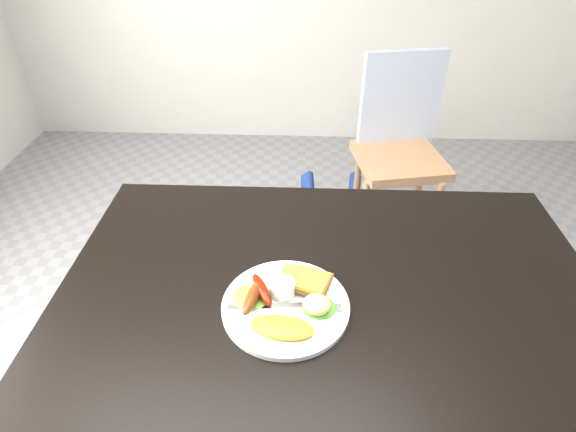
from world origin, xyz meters
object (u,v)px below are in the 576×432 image
(dining_chair, at_px, (399,160))
(plate, at_px, (286,306))
(dining_table, at_px, (329,294))
(person, at_px, (364,167))

(dining_chair, bearing_deg, plate, -122.46)
(dining_table, relative_size, dining_chair, 3.23)
(dining_chair, height_order, plate, plate)
(plate, bearing_deg, dining_chair, 68.30)
(dining_table, height_order, plate, plate)
(dining_table, bearing_deg, dining_chair, 71.49)
(dining_chair, relative_size, plate, 1.39)
(dining_chair, bearing_deg, person, -127.30)
(dining_table, distance_m, plate, 0.12)
(dining_chair, relative_size, person, 0.27)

